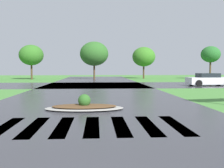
{
  "coord_description": "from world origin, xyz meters",
  "views": [
    {
      "loc": [
        0.15,
        -2.34,
        1.84
      ],
      "look_at": [
        0.98,
        11.24,
        0.96
      ],
      "focal_mm": 40.47,
      "sensor_mm": 36.0,
      "label": 1
    }
  ],
  "objects": [
    {
      "name": "crosswalk_stripes",
      "position": [
        -0.0,
        5.56,
        0.0
      ],
      "size": [
        5.85,
        2.89,
        0.01
      ],
      "color": "white",
      "rests_on": "ground"
    },
    {
      "name": "background_treeline",
      "position": [
        -2.85,
        38.1,
        3.9
      ],
      "size": [
        41.29,
        6.69,
        5.97
      ],
      "color": "#4C3823",
      "rests_on": "ground"
    },
    {
      "name": "asphalt_roadway",
      "position": [
        0.0,
        10.0,
        0.0
      ],
      "size": [
        10.64,
        80.0,
        0.01
      ],
      "primitive_type": "cube",
      "color": "#35353A",
      "rests_on": "ground"
    },
    {
      "name": "median_island",
      "position": [
        -0.4,
        8.76,
        0.14
      ],
      "size": [
        3.47,
        1.67,
        0.68
      ],
      "color": "#9E9B93",
      "rests_on": "ground"
    },
    {
      "name": "asphalt_cross_road",
      "position": [
        0.0,
        24.39,
        0.0
      ],
      "size": [
        90.0,
        9.58,
        0.01
      ],
      "primitive_type": "cube",
      "color": "#35353A",
      "rests_on": "ground"
    },
    {
      "name": "car_silver_hatch",
      "position": [
        11.58,
        22.68,
        0.61
      ],
      "size": [
        4.49,
        2.17,
        1.28
      ],
      "rotation": [
        0.0,
        0.0,
        0.04
      ],
      "color": "silver",
      "rests_on": "ground"
    }
  ]
}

